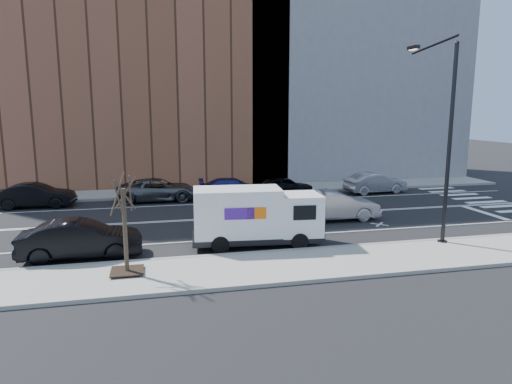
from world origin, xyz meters
name	(u,v)px	position (x,y,z in m)	size (l,w,h in m)	color
ground	(258,217)	(0.00, 0.00, 0.00)	(120.00, 120.00, 0.00)	black
sidewalk_near	(309,264)	(0.00, -8.80, 0.07)	(44.00, 3.60, 0.15)	gray
sidewalk_far	(232,190)	(0.00, 8.80, 0.07)	(44.00, 3.60, 0.15)	gray
curb_near	(295,251)	(0.00, -7.00, 0.08)	(44.00, 0.25, 0.17)	gray
curb_far	(237,194)	(0.00, 7.00, 0.08)	(44.00, 0.25, 0.17)	gray
crosswalk	(494,204)	(16.00, 0.00, 0.00)	(3.00, 14.00, 0.01)	white
road_markings	(258,216)	(0.00, 0.00, 0.00)	(40.00, 8.60, 0.01)	white
bldg_brick	(122,51)	(-8.00, 15.60, 11.00)	(26.00, 10.00, 22.00)	brown
bldg_concrete	(347,34)	(12.00, 15.60, 13.00)	(20.00, 10.00, 26.00)	slate
streetlight	(443,134)	(7.00, -6.91, 5.08)	(0.44, 4.02, 9.34)	black
street_tree	(126,239)	(-7.00, -8.40, 1.45)	(1.20, 1.20, 3.75)	black
fedex_van	(256,216)	(-1.42, -5.60, 1.41)	(6.03, 2.53, 2.68)	black
far_parked_b	(36,195)	(-13.24, 5.64, 0.78)	(1.64, 4.71, 1.55)	black
far_parked_c	(158,190)	(-5.60, 6.09, 0.77)	(2.55, 5.53, 1.54)	#4B4E53
far_parked_d	(234,188)	(-0.42, 5.87, 0.71)	(1.98, 4.88, 1.42)	navy
far_parked_e	(284,186)	(3.20, 5.74, 0.74)	(1.74, 4.32, 1.47)	black
far_parked_f	(376,183)	(10.30, 5.53, 0.77)	(1.62, 4.66, 1.53)	#98989C
driving_sedan	(334,206)	(3.96, -1.78, 0.83)	(1.76, 5.06, 1.67)	#98989C
near_parked_rear_a	(81,239)	(-8.95, -5.73, 0.81)	(1.72, 4.93, 1.62)	black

